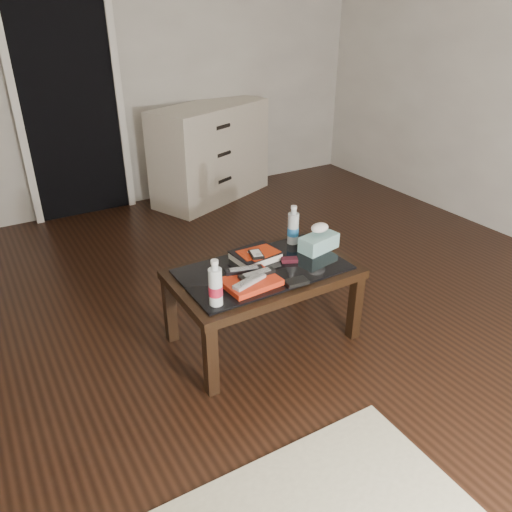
{
  "coord_description": "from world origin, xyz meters",
  "views": [
    {
      "loc": [
        -1.27,
        -2.05,
        1.77
      ],
      "look_at": [
        -0.06,
        -0.02,
        0.55
      ],
      "focal_mm": 35.0,
      "sensor_mm": 36.0,
      "label": 1
    }
  ],
  "objects_px": {
    "coffee_table": "(263,279)",
    "tissue_box": "(319,243)",
    "textbook": "(255,255)",
    "water_bottle_right": "(293,225)",
    "water_bottle_left": "(215,283)",
    "dresser": "(211,153)"
  },
  "relations": [
    {
      "from": "coffee_table",
      "to": "dresser",
      "type": "height_order",
      "value": "dresser"
    },
    {
      "from": "textbook",
      "to": "tissue_box",
      "type": "height_order",
      "value": "tissue_box"
    },
    {
      "from": "water_bottle_left",
      "to": "textbook",
      "type": "bearing_deg",
      "value": 36.9
    },
    {
      "from": "textbook",
      "to": "water_bottle_right",
      "type": "height_order",
      "value": "water_bottle_right"
    },
    {
      "from": "textbook",
      "to": "coffee_table",
      "type": "bearing_deg",
      "value": -104.42
    },
    {
      "from": "tissue_box",
      "to": "dresser",
      "type": "bearing_deg",
      "value": 69.1
    },
    {
      "from": "coffee_table",
      "to": "dresser",
      "type": "bearing_deg",
      "value": 70.54
    },
    {
      "from": "textbook",
      "to": "tissue_box",
      "type": "xyz_separation_m",
      "value": [
        0.38,
        -0.09,
        0.02
      ]
    },
    {
      "from": "textbook",
      "to": "tissue_box",
      "type": "distance_m",
      "value": 0.39
    },
    {
      "from": "coffee_table",
      "to": "water_bottle_right",
      "type": "relative_size",
      "value": 4.2
    },
    {
      "from": "dresser",
      "to": "coffee_table",
      "type": "bearing_deg",
      "value": -131.83
    },
    {
      "from": "water_bottle_left",
      "to": "water_bottle_right",
      "type": "distance_m",
      "value": 0.79
    },
    {
      "from": "textbook",
      "to": "water_bottle_left",
      "type": "distance_m",
      "value": 0.51
    },
    {
      "from": "dresser",
      "to": "textbook",
      "type": "xyz_separation_m",
      "value": [
        -0.77,
        -2.13,
        0.03
      ]
    },
    {
      "from": "dresser",
      "to": "tissue_box",
      "type": "height_order",
      "value": "dresser"
    },
    {
      "from": "coffee_table",
      "to": "tissue_box",
      "type": "relative_size",
      "value": 4.35
    },
    {
      "from": "water_bottle_left",
      "to": "water_bottle_right",
      "type": "height_order",
      "value": "same"
    },
    {
      "from": "dresser",
      "to": "tissue_box",
      "type": "distance_m",
      "value": 2.26
    },
    {
      "from": "textbook",
      "to": "water_bottle_right",
      "type": "distance_m",
      "value": 0.32
    },
    {
      "from": "water_bottle_right",
      "to": "tissue_box",
      "type": "distance_m",
      "value": 0.19
    },
    {
      "from": "coffee_table",
      "to": "water_bottle_right",
      "type": "height_order",
      "value": "water_bottle_right"
    },
    {
      "from": "water_bottle_right",
      "to": "tissue_box",
      "type": "relative_size",
      "value": 1.03
    }
  ]
}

